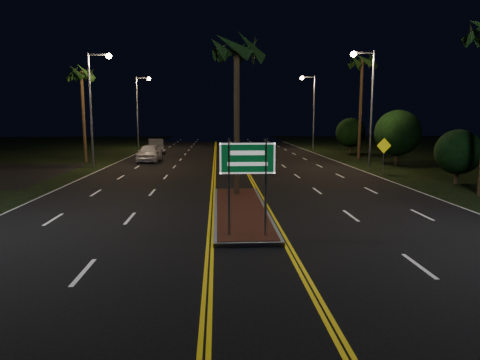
{
  "coord_description": "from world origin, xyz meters",
  "views": [
    {
      "loc": [
        -0.97,
        -10.92,
        4.02
      ],
      "look_at": [
        -0.21,
        3.45,
        1.9
      ],
      "focal_mm": 32.0,
      "sensor_mm": 36.0,
      "label": 1
    }
  ],
  "objects": [
    {
      "name": "shrub_mid",
      "position": [
        14.0,
        24.0,
        2.73
      ],
      "size": [
        3.78,
        3.78,
        4.62
      ],
      "color": "#382819",
      "rests_on": "ground"
    },
    {
      "name": "median_island",
      "position": [
        0.0,
        7.0,
        0.08
      ],
      "size": [
        2.25,
        10.25,
        0.17
      ],
      "color": "gray",
      "rests_on": "ground"
    },
    {
      "name": "palm_left_far",
      "position": [
        -12.8,
        28.0,
        7.75
      ],
      "size": [
        2.4,
        2.4,
        8.8
      ],
      "color": "#382819",
      "rests_on": "ground"
    },
    {
      "name": "streetlight_left_mid",
      "position": [
        -10.61,
        24.0,
        5.66
      ],
      "size": [
        1.91,
        0.44,
        9.0
      ],
      "color": "gray",
      "rests_on": "ground"
    },
    {
      "name": "palm_median",
      "position": [
        0.0,
        10.5,
        7.28
      ],
      "size": [
        2.4,
        2.4,
        8.3
      ],
      "color": "#382819",
      "rests_on": "ground"
    },
    {
      "name": "car_near",
      "position": [
        -7.18,
        28.35,
        0.92
      ],
      "size": [
        2.42,
        5.54,
        1.84
      ],
      "primitive_type": "imported",
      "rotation": [
        0.0,
        0.0,
        -0.01
      ],
      "color": "white",
      "rests_on": "ground"
    },
    {
      "name": "streetlight_right_mid",
      "position": [
        10.61,
        22.0,
        5.66
      ],
      "size": [
        1.91,
        0.44,
        9.0
      ],
      "color": "gray",
      "rests_on": "ground"
    },
    {
      "name": "palm_right_far",
      "position": [
        12.8,
        30.0,
        9.14
      ],
      "size": [
        2.4,
        2.4,
        10.3
      ],
      "color": "#382819",
      "rests_on": "ground"
    },
    {
      "name": "shrub_near",
      "position": [
        13.5,
        14.0,
        1.95
      ],
      "size": [
        2.7,
        2.7,
        3.3
      ],
      "color": "#382819",
      "rests_on": "ground"
    },
    {
      "name": "highway_sign",
      "position": [
        0.0,
        2.8,
        2.4
      ],
      "size": [
        1.8,
        0.08,
        3.2
      ],
      "color": "gray",
      "rests_on": "ground"
    },
    {
      "name": "streetlight_left_far",
      "position": [
        -10.61,
        44.0,
        5.66
      ],
      "size": [
        1.91,
        0.44,
        9.0
      ],
      "color": "gray",
      "rests_on": "ground"
    },
    {
      "name": "car_far",
      "position": [
        -7.95,
        38.28,
        0.9
      ],
      "size": [
        3.07,
        5.7,
        1.81
      ],
      "primitive_type": "imported",
      "rotation": [
        0.0,
        0.0,
        0.14
      ],
      "color": "#9A9AA2",
      "rests_on": "ground"
    },
    {
      "name": "streetlight_right_far",
      "position": [
        10.61,
        42.0,
        5.66
      ],
      "size": [
        1.91,
        0.44,
        9.0
      ],
      "color": "gray",
      "rests_on": "ground"
    },
    {
      "name": "warning_sign",
      "position": [
        10.8,
        18.71,
        1.67
      ],
      "size": [
        1.07,
        0.15,
        2.56
      ],
      "rotation": [
        0.0,
        0.0,
        0.11
      ],
      "color": "gray",
      "rests_on": "ground"
    },
    {
      "name": "ground",
      "position": [
        0.0,
        0.0,
        0.0
      ],
      "size": [
        120.0,
        120.0,
        0.0
      ],
      "primitive_type": "plane",
      "color": "black",
      "rests_on": "ground"
    },
    {
      "name": "shrub_far",
      "position": [
        13.8,
        36.0,
        2.34
      ],
      "size": [
        3.24,
        3.24,
        3.96
      ],
      "color": "#382819",
      "rests_on": "ground"
    }
  ]
}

